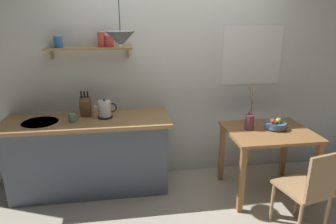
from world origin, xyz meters
TOP-DOWN VIEW (x-y plane):
  - ground_plane at (0.00, 0.00)m, footprint 14.00×14.00m
  - back_wall at (0.20, 0.65)m, footprint 6.80×0.11m
  - kitchen_counter at (-1.00, 0.32)m, footprint 1.83×0.63m
  - wall_shelf at (-0.92, 0.49)m, footprint 0.93×0.20m
  - dining_table at (0.99, -0.02)m, footprint 0.93×0.74m
  - dining_chair_near at (1.04, -0.75)m, footprint 0.47×0.49m
  - fruit_bowl at (1.08, 0.02)m, footprint 0.23×0.23m
  - twig_vase at (0.79, 0.05)m, footprint 0.10×0.10m
  - electric_kettle at (-0.80, 0.33)m, footprint 0.24×0.16m
  - knife_block at (-1.01, 0.41)m, footprint 0.12×0.17m
  - coffee_mug_by_sink at (-1.14, 0.23)m, footprint 0.12×0.08m
  - pendant_lamp at (-0.59, 0.17)m, footprint 0.30×0.30m

SIDE VIEW (x-z plane):
  - ground_plane at x=0.00m, z-range 0.00..0.00m
  - kitchen_counter at x=-1.00m, z-range 0.01..0.90m
  - dining_chair_near at x=1.04m, z-range 0.05..0.93m
  - dining_table at x=0.99m, z-range 0.26..1.03m
  - fruit_bowl at x=1.08m, z-range 0.76..0.89m
  - twig_vase at x=0.79m, z-range 0.61..1.11m
  - coffee_mug_by_sink at x=-1.14m, z-range 0.89..0.99m
  - electric_kettle at x=-0.80m, z-range 0.88..1.09m
  - knife_block at x=-1.01m, z-range 0.86..1.16m
  - back_wall at x=0.20m, z-range 0.00..2.70m
  - wall_shelf at x=-0.92m, z-range 1.53..1.83m
  - pendant_lamp at x=-0.59m, z-range 1.52..2.00m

